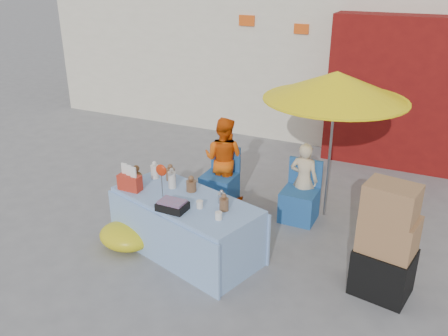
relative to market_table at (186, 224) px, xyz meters
The scene contains 9 objects.
ground 0.41m from the market_table, 38.43° to the right, with size 80.00×80.00×0.00m, color slate.
market_table is the anchor object (origin of this frame).
chair_left 1.42m from the market_table, 98.64° to the left, with size 0.48×0.47×0.85m.
chair_right 1.75m from the market_table, 53.51° to the left, with size 0.48×0.47×0.85m.
vendor_orange 1.57m from the market_table, 97.89° to the left, with size 0.63×0.49×1.30m, color #EE5A0C.
vendor_beige 1.86m from the market_table, 55.98° to the left, with size 0.40×0.26×1.10m, color beige.
umbrella 2.63m from the market_table, 51.59° to the left, with size 1.90×1.90×2.09m.
box_stack 2.36m from the market_table, ahead, with size 0.67×0.58×1.32m.
tarp_bundle 0.81m from the market_table, 160.91° to the right, with size 0.71×0.57×0.32m, color yellow.
Camera 1 is at (2.52, -4.32, 3.35)m, focal length 38.00 mm.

